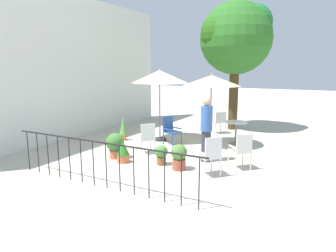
{
  "coord_description": "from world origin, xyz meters",
  "views": [
    {
      "loc": [
        -8.34,
        -4.34,
        2.57
      ],
      "look_at": [
        0.0,
        0.2,
        0.75
      ],
      "focal_mm": 32.99,
      "sensor_mm": 36.0,
      "label": 1
    }
  ],
  "objects": [
    {
      "name": "patio_umbrella_1",
      "position": [
        1.06,
        -0.81,
        2.11
      ],
      "size": [
        1.88,
        1.88,
        2.37
      ],
      "color": "#2D2D2D",
      "rests_on": "ground"
    },
    {
      "name": "patio_chair_1",
      "position": [
        3.03,
        -0.44,
        0.52
      ],
      "size": [
        0.65,
        0.64,
        0.87
      ],
      "color": "silver",
      "rests_on": "ground"
    },
    {
      "name": "villa_facade",
      "position": [
        0.0,
        4.17,
        2.54
      ],
      "size": [
        10.41,
        0.3,
        5.08
      ],
      "primitive_type": "cube",
      "color": "silver",
      "rests_on": "ground"
    },
    {
      "name": "patio_chair_3",
      "position": [
        -0.77,
        0.49,
        0.53
      ],
      "size": [
        0.62,
        0.62,
        0.94
      ],
      "color": "white",
      "rests_on": "ground"
    },
    {
      "name": "patio_umbrella_0",
      "position": [
        0.94,
        1.03,
        2.22
      ],
      "size": [
        1.94,
        1.94,
        2.52
      ],
      "color": "#2D2D2D",
      "rests_on": "ground"
    },
    {
      "name": "potted_plant_3",
      "position": [
        0.33,
        2.2,
        0.45
      ],
      "size": [
        0.28,
        0.28,
        0.84
      ],
      "color": "#CF6E3B",
      "rests_on": "ground"
    },
    {
      "name": "cafe_table_0",
      "position": [
        1.73,
        -1.48,
        0.53
      ],
      "size": [
        0.77,
        0.77,
        0.76
      ],
      "color": "white",
      "rests_on": "ground"
    },
    {
      "name": "standing_person",
      "position": [
        -0.62,
        -1.33,
        0.92
      ],
      "size": [
        0.42,
        0.42,
        1.78
      ],
      "color": "#33333D",
      "rests_on": "ground"
    },
    {
      "name": "ground_plane",
      "position": [
        0.0,
        0.0,
        0.0
      ],
      "size": [
        60.0,
        60.0,
        0.0
      ],
      "primitive_type": "plane",
      "color": "#B6B1A0"
    },
    {
      "name": "potted_plant_1",
      "position": [
        -1.6,
        -0.99,
        0.35
      ],
      "size": [
        0.42,
        0.42,
        0.66
      ],
      "color": "#9E4A37",
      "rests_on": "ground"
    },
    {
      "name": "shade_tree",
      "position": [
        4.24,
        -0.58,
        3.71
      ],
      "size": [
        3.04,
        2.89,
        5.16
      ],
      "color": "#43341A",
      "rests_on": "ground"
    },
    {
      "name": "potted_plant_0",
      "position": [
        -1.79,
        0.62,
        0.3
      ],
      "size": [
        0.35,
        0.35,
        0.6
      ],
      "color": "#CA643A",
      "rests_on": "ground"
    },
    {
      "name": "terrace_railing",
      "position": [
        -3.45,
        -0.0,
        0.68
      ],
      "size": [
        0.03,
        4.99,
        1.01
      ],
      "color": "black",
      "rests_on": "ground"
    },
    {
      "name": "potted_plant_2",
      "position": [
        -1.47,
        -0.4,
        0.3
      ],
      "size": [
        0.35,
        0.35,
        0.53
      ],
      "color": "brown",
      "rests_on": "ground"
    },
    {
      "name": "potted_plant_4",
      "position": [
        -1.57,
        1.06,
        0.41
      ],
      "size": [
        0.53,
        0.53,
        0.73
      ],
      "color": "#B15D41",
      "rests_on": "ground"
    },
    {
      "name": "patio_chair_0",
      "position": [
        -0.85,
        -2.38,
        0.55
      ],
      "size": [
        0.63,
        0.63,
        0.94
      ],
      "color": "silver",
      "rests_on": "ground"
    },
    {
      "name": "patio_chair_4",
      "position": [
        -1.7,
        -1.87,
        0.56
      ],
      "size": [
        0.64,
        0.64,
        0.98
      ],
      "color": "white",
      "rests_on": "ground"
    },
    {
      "name": "patio_chair_2",
      "position": [
        0.64,
        0.45,
        0.52
      ],
      "size": [
        0.59,
        0.61,
        0.94
      ],
      "color": "#284F95",
      "rests_on": "ground"
    }
  ]
}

